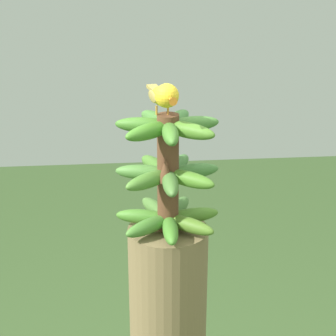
{
  "coord_description": "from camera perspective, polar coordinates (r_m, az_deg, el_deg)",
  "views": [
    {
      "loc": [
        -0.13,
        -1.37,
        2.03
      ],
      "look_at": [
        0.0,
        0.0,
        1.49
      ],
      "focal_mm": 64.24,
      "sensor_mm": 36.0,
      "label": 1
    }
  ],
  "objects": [
    {
      "name": "perched_bird",
      "position": [
        1.41,
        -0.37,
        6.85
      ],
      "size": [
        0.07,
        0.2,
        0.08
      ],
      "color": "#C68933",
      "rests_on": "banana_bunch"
    },
    {
      "name": "banana_bunch",
      "position": [
        1.49,
        -0.0,
        -0.54
      ],
      "size": [
        0.27,
        0.27,
        0.3
      ],
      "color": "brown",
      "rests_on": "banana_tree"
    }
  ]
}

